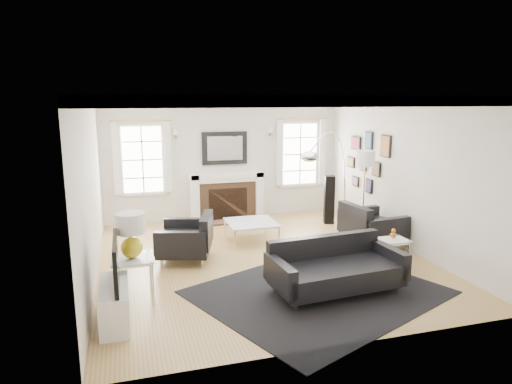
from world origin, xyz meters
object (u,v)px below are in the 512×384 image
object	(u,v)px
armchair_right	(369,227)
gourd_lamp	(131,232)
fireplace	(227,197)
coffee_table	(251,223)
arc_floor_lamp	(329,181)
armchair_left	(188,239)
sofa	(334,269)

from	to	relation	value
armchair_right	gourd_lamp	world-z (taller)	gourd_lamp
fireplace	armchair_right	size ratio (longest dim) A/B	1.49
coffee_table	arc_floor_lamp	size ratio (longest dim) A/B	0.42
armchair_right	gourd_lamp	size ratio (longest dim) A/B	1.80
gourd_lamp	coffee_table	bearing A→B (deg)	42.45
armchair_left	armchair_right	distance (m)	3.38
armchair_left	gourd_lamp	bearing A→B (deg)	-123.92
sofa	arc_floor_lamp	size ratio (longest dim) A/B	0.89
armchair_left	arc_floor_lamp	xyz separation A→B (m)	(2.79, 0.35, 0.83)
arc_floor_lamp	fireplace	bearing A→B (deg)	126.18
armchair_left	arc_floor_lamp	bearing A→B (deg)	7.06
fireplace	arc_floor_lamp	distance (m)	2.71
fireplace	coffee_table	size ratio (longest dim) A/B	1.83
arc_floor_lamp	armchair_right	bearing A→B (deg)	-46.63
armchair_right	armchair_left	bearing A→B (deg)	175.44
armchair_left	gourd_lamp	world-z (taller)	gourd_lamp
sofa	armchair_left	world-z (taller)	armchair_left
fireplace	armchair_left	distance (m)	2.76
armchair_right	sofa	bearing A→B (deg)	-132.70
sofa	gourd_lamp	xyz separation A→B (m)	(-2.80, 0.50, 0.65)
armchair_left	arc_floor_lamp	distance (m)	2.93
fireplace	sofa	distance (m)	4.43
fireplace	armchair_right	xyz separation A→B (m)	(2.13, -2.73, -0.15)
sofa	armchair_right	size ratio (longest dim) A/B	1.75
armchair_right	fireplace	bearing A→B (deg)	127.93
fireplace	arc_floor_lamp	size ratio (longest dim) A/B	0.76
armchair_left	coffee_table	size ratio (longest dim) A/B	1.28
fireplace	arc_floor_lamp	xyz separation A→B (m)	(1.55, -2.12, 0.66)
armchair_right	coffee_table	world-z (taller)	armchair_right
armchair_left	arc_floor_lamp	world-z (taller)	arc_floor_lamp
coffee_table	fireplace	bearing A→B (deg)	92.42
armchair_left	armchair_right	size ratio (longest dim) A/B	1.05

